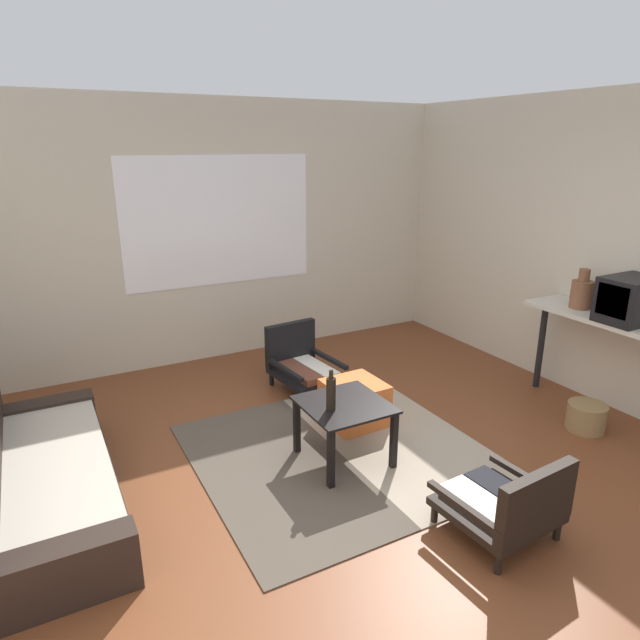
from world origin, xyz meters
The scene contains 14 objects.
ground_plane centered at (0.00, 0.00, 0.00)m, with size 7.80×7.80×0.00m, color brown.
far_wall_with_window centered at (0.00, 3.06, 1.35)m, with size 5.60×0.13×2.70m.
side_wall_right centered at (2.66, 0.30, 1.35)m, with size 0.12×6.60×2.70m, color beige.
area_rug centered at (0.06, 0.62, 0.01)m, with size 2.07×2.01×0.01m.
couch centered at (-1.96, 0.95, 0.22)m, with size 0.78×2.01×0.72m.
coffee_table centered at (0.05, 0.52, 0.37)m, with size 0.60×0.60×0.46m.
armchair_by_window centered at (0.36, 1.84, 0.25)m, with size 0.60×0.68×0.59m.
armchair_striped_foreground centered at (0.46, -0.67, 0.24)m, with size 0.63×0.62×0.55m.
ottoman_orange centered at (0.41, 0.97, 0.18)m, with size 0.45×0.45×0.37m, color #D1662D.
console_shelf centered at (2.36, 0.05, 0.79)m, with size 0.46×1.54×0.88m.
crt_television centered at (2.36, -0.02, 1.07)m, with size 0.47×0.34×0.36m.
clay_vase centered at (2.36, 0.41, 1.02)m, with size 0.18×0.18×0.34m.
glass_bottle centered at (-0.09, 0.48, 0.59)m, with size 0.07×0.07×0.30m.
wicker_basket centered at (2.04, -0.03, 0.11)m, with size 0.31×0.31×0.23m, color olive.
Camera 1 is at (-1.81, -2.56, 2.25)m, focal length 30.91 mm.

